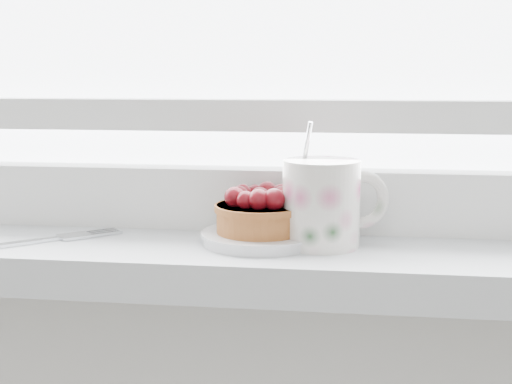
% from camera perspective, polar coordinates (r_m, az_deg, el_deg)
% --- Properties ---
extents(saucer, '(0.12, 0.12, 0.01)m').
position_cam_1_polar(saucer, '(0.75, 0.30, -3.67)').
color(saucer, silver).
rests_on(saucer, windowsill).
extents(raspberry_tart, '(0.10, 0.10, 0.05)m').
position_cam_1_polar(raspberry_tart, '(0.74, 0.32, -1.53)').
color(raspberry_tart, brown).
rests_on(raspberry_tart, saucer).
extents(floral_mug, '(0.12, 0.10, 0.13)m').
position_cam_1_polar(floral_mug, '(0.73, 5.47, -0.75)').
color(floral_mug, silver).
rests_on(floral_mug, windowsill).
extents(fork, '(0.17, 0.15, 0.00)m').
position_cam_1_polar(fork, '(0.78, -18.15, -3.88)').
color(fork, silver).
rests_on(fork, windowsill).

